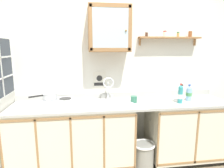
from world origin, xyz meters
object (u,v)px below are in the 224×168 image
Objects in this scene: warning_sign at (99,80)px; saucepan at (50,96)px; wall_cabinet at (109,29)px; trash_bin at (143,156)px; bottle_water_clear_1 at (181,93)px; hot_plate_stove at (58,102)px; bottle_water_blue_0 at (189,93)px; mug at (134,99)px; bottle_detergent_teal_2 at (180,94)px; sink at (111,104)px.

saucepan is at bearing -158.87° from warning_sign.
trash_bin is at bearing -39.04° from wall_cabinet.
bottle_water_clear_1 is 0.96× the size of warning_sign.
hot_plate_stove is 1.84m from bottle_water_blue_0.
trash_bin is (0.11, -0.19, -0.76)m from mug.
bottle_detergent_teal_2 is (-0.06, -0.09, 0.01)m from bottle_water_clear_1.
bottle_water_blue_0 reaches higher than mug.
wall_cabinet reaches higher than warning_sign.
wall_cabinet reaches higher than mug.
mug is 0.79m from trash_bin.
mug is (1.03, -0.01, 0.01)m from hot_plate_stove.
wall_cabinet is 2.42× the size of warning_sign.
bottle_water_clear_1 is 2.00× the size of mug.
sink reaches higher than bottle_detergent_teal_2.
trash_bin is (1.13, -0.21, -0.75)m from hot_plate_stove.
warning_sign reaches higher than saucepan.
warning_sign reaches higher than bottle_detergent_teal_2.
warning_sign is 0.64× the size of trash_bin.
saucepan is (-0.10, 0.02, 0.09)m from hot_plate_stove.
hot_plate_stove is 1.67× the size of bottle_water_clear_1.
trash_bin is at bearing -41.18° from warning_sign.
saucepan is at bearing 178.30° from mug.
saucepan is 0.86× the size of trash_bin.
warning_sign is (0.58, 0.28, 0.23)m from hot_plate_stove.
bottle_detergent_teal_2 is at bearing -20.92° from warning_sign.
warning_sign reaches higher than mug.
hot_plate_stove is at bearing -178.77° from sink.
bottle_water_blue_0 is (1.84, -0.03, 0.07)m from hot_plate_stove.
mug is at bearing -33.11° from warning_sign.
mug is (-0.69, 0.03, -0.07)m from bottle_water_clear_1.
bottle_detergent_teal_2 is 2.25× the size of mug.
sink is at bearing 176.79° from bottle_water_clear_1.
sink is 0.72m from hot_plate_stove.
wall_cabinet is (-0.01, 0.12, 1.01)m from sink.
hot_plate_stove is (-0.72, -0.02, 0.06)m from sink.
hot_plate_stove is at bearing 169.62° from trash_bin.
bottle_water_clear_1 is (-0.12, -0.01, 0.01)m from bottle_water_blue_0.
bottle_detergent_teal_2 is (1.65, -0.13, 0.08)m from hot_plate_stove.
hot_plate_stove reaches higher than trash_bin.
wall_cabinet reaches higher than trash_bin.
hot_plate_stove is at bearing 179.13° from bottle_water_blue_0.
sink reaches higher than bottle_water_blue_0.
hot_plate_stove is 0.13m from saucepan.
warning_sign reaches higher than bottle_water_blue_0.
mug is 1.02m from wall_cabinet.
wall_cabinet is at bearing 169.93° from bottle_water_clear_1.
wall_cabinet is (0.81, 0.12, 0.87)m from saucepan.
sink is at bearing -85.67° from wall_cabinet.
bottle_water_clear_1 is 1.02m from trash_bin.
hot_plate_stove is 1.38m from trash_bin.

